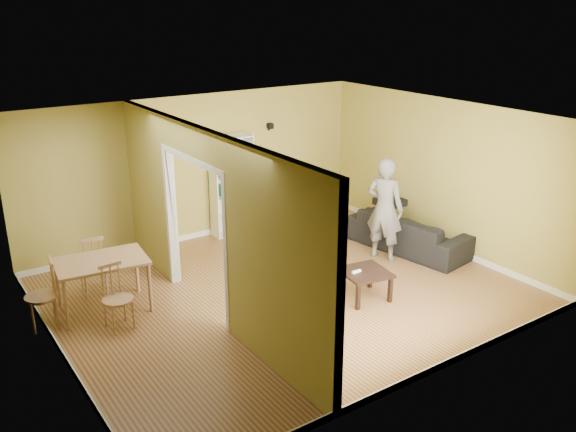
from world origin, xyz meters
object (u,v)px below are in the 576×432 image
at_px(person, 385,200).
at_px(dining_table, 101,265).
at_px(chair_left, 41,295).
at_px(coffee_table, 365,275).
at_px(chair_near, 118,298).
at_px(chair_far, 92,264).
at_px(sofa, 409,227).
at_px(bookshelf, 231,185).

relative_size(person, dining_table, 1.69).
distance_m(person, chair_left, 5.39).
distance_m(dining_table, chair_left, 0.85).
bearing_deg(coffee_table, dining_table, 151.11).
bearing_deg(dining_table, chair_near, -90.95).
bearing_deg(chair_far, person, 167.03).
xyz_separation_m(chair_near, chair_far, (0.05, 1.20, 0.03)).
height_order(sofa, coffee_table, sofa).
relative_size(coffee_table, dining_table, 0.53).
bearing_deg(dining_table, chair_far, 86.15).
xyz_separation_m(coffee_table, dining_table, (-3.24, 1.79, 0.32)).
height_order(chair_near, chair_far, chair_far).
bearing_deg(person, chair_left, 58.14).
relative_size(bookshelf, chair_left, 1.95).
bearing_deg(chair_left, chair_far, 132.19).
distance_m(sofa, dining_table, 5.17).
bearing_deg(chair_left, chair_near, 60.92).
distance_m(sofa, bookshelf, 3.29).
height_order(dining_table, chair_far, chair_far).
bearing_deg(person, bookshelf, 8.09).
bearing_deg(person, chair_near, 63.98).
bearing_deg(bookshelf, sofa, -49.08).
height_order(bookshelf, chair_near, bookshelf).
bearing_deg(person, dining_table, 56.30).
relative_size(coffee_table, chair_left, 0.68).
bearing_deg(coffee_table, chair_left, 156.48).
relative_size(sofa, chair_left, 2.29).
relative_size(dining_table, chair_near, 1.37).
xyz_separation_m(person, chair_near, (-4.48, 0.24, -0.59)).
xyz_separation_m(bookshelf, chair_left, (-3.79, -1.67, -0.45)).
bearing_deg(coffee_table, bookshelf, 94.55).
bearing_deg(chair_near, person, -7.09).
distance_m(bookshelf, coffee_table, 3.49).
xyz_separation_m(bookshelf, coffee_table, (0.27, -3.44, -0.56)).
relative_size(person, chair_near, 2.33).
relative_size(chair_left, chair_far, 1.01).
xyz_separation_m(coffee_table, chair_near, (-3.25, 1.18, 0.08)).
bearing_deg(dining_table, sofa, -9.03).
bearing_deg(sofa, coffee_table, 109.00).
relative_size(chair_left, chair_near, 1.07).
bearing_deg(dining_table, person, -10.69).
xyz_separation_m(sofa, person, (-0.63, -0.03, 0.61)).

